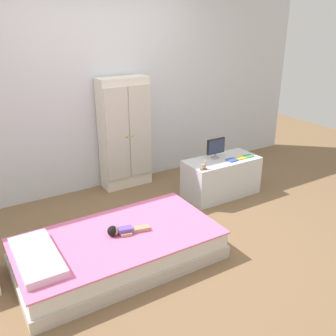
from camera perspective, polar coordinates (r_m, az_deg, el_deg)
name	(u,v)px	position (r m, az deg, el deg)	size (l,w,h in m)	color
ground_plane	(165,238)	(3.96, -0.50, -10.56)	(10.00, 10.00, 0.02)	brown
back_wall	(99,84)	(4.82, -10.49, 12.47)	(6.40, 0.05, 2.70)	silver
bed	(119,249)	(3.56, -7.51, -12.02)	(1.83, 0.99, 0.28)	beige
pillow	(37,257)	(3.30, -19.27, -12.59)	(0.32, 0.71, 0.07)	silver
doll	(121,231)	(3.48, -7.20, -9.40)	(0.39, 0.16, 0.10)	#6B4CB2
wardrobe	(125,133)	(4.89, -6.57, 5.24)	(0.64, 0.29, 1.44)	white
tv_stand	(221,177)	(4.78, 8.06, -1.36)	(0.94, 0.45, 0.48)	silver
tv_monitor	(216,147)	(4.67, 7.27, 3.18)	(0.26, 0.10, 0.25)	#99999E
rocking_horse_toy	(204,166)	(4.33, 5.48, 0.35)	(0.09, 0.04, 0.10)	#8E6642
book_blue	(232,160)	(4.66, 9.68, 1.20)	(0.12, 0.11, 0.01)	blue
book_yellow	(240,158)	(4.75, 10.93, 1.50)	(0.12, 0.09, 0.01)	gold
book_green	(248,156)	(4.83, 12.10, 1.77)	(0.12, 0.09, 0.01)	#429E51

